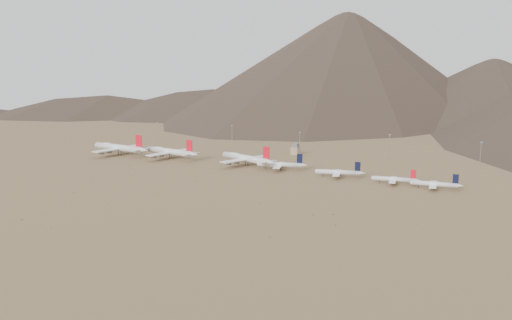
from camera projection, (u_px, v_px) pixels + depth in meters
The scene contains 16 objects.
ground at pixel (205, 171), 439.61m from camera, with size 3000.00×3000.00×0.00m, color #8D6B49.
mountain_ridge at pixel (431, 45), 1176.29m from camera, with size 4400.00×1000.00×300.00m.
widebody_west at pixel (119, 148), 521.89m from camera, with size 78.22×60.07×23.22m.
widebody_centre at pixel (170, 152), 500.19m from camera, with size 71.09×55.03×21.14m.
widebody_east at pixel (246, 158), 461.47m from camera, with size 68.28×54.05×20.84m.
narrowbody_a at pixel (281, 165), 442.20m from camera, with size 44.01×32.79×15.08m.
narrowbody_b at pixel (339, 172), 410.23m from camera, with size 40.18×29.83×13.68m.
narrowbody_c at pixel (395, 179), 385.35m from camera, with size 36.78×26.99×12.30m.
narrowbody_d at pixel (436, 184), 368.39m from camera, with size 37.66×27.41×12.49m.
control_tower at pixel (296, 150), 525.28m from camera, with size 8.00×8.00×12.00m.
mast_far_west at pixel (158, 132), 611.95m from camera, with size 2.00×0.60×25.70m.
mast_west at pixel (232, 135), 577.17m from camera, with size 2.00×0.60×25.70m.
mast_centre at pixel (300, 143), 511.19m from camera, with size 2.00×0.60×25.70m.
mast_east at pixel (389, 146), 491.11m from camera, with size 2.00×0.60×25.70m.
mast_far_east at pixel (480, 155), 437.74m from camera, with size 2.00×0.60×25.70m.
desert_scrub at pixel (129, 189), 368.54m from camera, with size 412.70×179.95×0.78m.
Camera 1 is at (259.07, -347.93, 84.98)m, focal length 35.00 mm.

